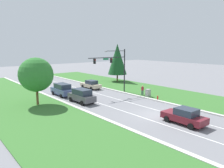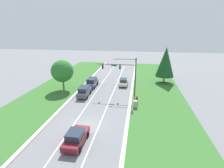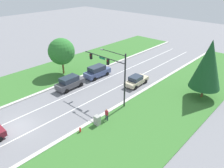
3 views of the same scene
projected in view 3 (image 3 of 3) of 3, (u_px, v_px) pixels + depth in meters
ground_plane at (18, 127)px, 25.97m from camera, size 160.00×160.00×0.00m
curb_strip_right at (44, 150)px, 22.50m from camera, size 0.50×90.00×0.15m
lane_stripe_inner_left at (11, 121)px, 27.06m from camera, size 0.14×81.00×0.01m
lane_stripe_inner_right at (26, 134)px, 24.87m from camera, size 0.14×81.00×0.01m
traffic_signal_mast at (112, 68)px, 29.14m from camera, size 7.62×0.41×7.62m
graphite_suv at (70, 82)px, 34.55m from camera, size 2.20×4.81×2.00m
champagne_sedan at (136, 80)px, 35.67m from camera, size 2.14×4.73×1.63m
slate_blue_suv at (97, 71)px, 38.54m from camera, size 2.18×4.95×2.01m
utility_cabinet at (97, 121)px, 26.11m from camera, size 0.70×0.60×1.27m
pedestrian at (107, 114)px, 26.77m from camera, size 0.40×0.23×1.69m
fire_hydrant at (80, 130)px, 24.98m from camera, size 0.34×0.20×0.70m
conifer_near_right_tree at (208, 64)px, 30.05m from camera, size 4.36×4.36×8.71m
oak_near_left_tree at (61, 51)px, 38.21m from camera, size 4.67×4.67×6.60m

